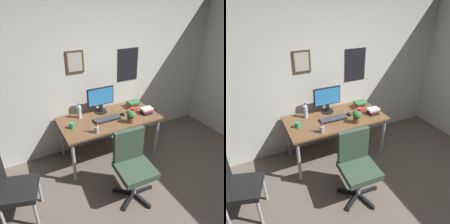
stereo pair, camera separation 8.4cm
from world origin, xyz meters
The scene contains 14 objects.
wall_back centered at (0.00, 2.15, 1.30)m, with size 4.40×0.10×2.60m.
desk centered at (-0.19, 1.67, 0.66)m, with size 1.57×0.79×0.73m.
office_chair centered at (-0.28, 0.81, 0.53)m, with size 0.56×0.57×0.95m.
side_chair centered at (-1.72, 1.10, 0.50)m, with size 0.52×0.52×0.88m.
monitor centered at (-0.22, 1.91, 0.97)m, with size 0.46×0.20×0.43m.
keyboard centered at (-0.25, 1.63, 0.74)m, with size 0.43×0.15×0.03m.
computer_mouse centered at (0.05, 1.65, 0.75)m, with size 0.06×0.11×0.04m.
water_bottle centered at (-0.61, 1.89, 0.83)m, with size 0.07×0.07×0.25m.
coffee_mug_near centered at (0.24, 1.64, 0.77)m, with size 0.12×0.08×0.09m.
coffee_mug_far centered at (-0.81, 1.64, 0.77)m, with size 0.11×0.07×0.09m.
potted_plant centered at (0.04, 1.40, 0.83)m, with size 0.13×0.13×0.20m.
pen_cup centered at (-0.54, 1.37, 0.78)m, with size 0.07×0.07×0.20m.
book_stack_left centered at (0.35, 1.84, 0.79)m, with size 0.22×0.17×0.10m.
book_stack_right centered at (0.44, 1.53, 0.77)m, with size 0.19×0.16×0.09m.
Camera 2 is at (-1.40, -0.98, 2.37)m, focal length 33.54 mm.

